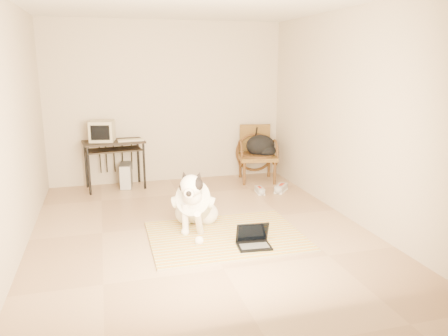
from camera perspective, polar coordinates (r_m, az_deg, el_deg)
name	(u,v)px	position (r m, az deg, el deg)	size (l,w,h in m)	color
floor	(196,224)	(5.68, -3.64, -7.26)	(4.50, 4.50, 0.00)	tan
ceiling	(193,1)	(5.35, -4.11, 20.89)	(4.50, 4.50, 0.00)	silver
wall_back	(167,103)	(7.55, -7.41, 8.43)	(4.50, 4.50, 0.00)	#C0B09D
wall_front	(258,157)	(3.21, 4.44, 1.45)	(4.50, 4.50, 0.00)	#C0B09D
wall_left	(16,125)	(5.32, -25.55, 5.04)	(4.50, 4.50, 0.00)	#C0B09D
wall_right	(341,114)	(6.08, 15.07, 6.82)	(4.50, 4.50, 0.00)	#C0B09D
rug	(226,236)	(5.26, 0.27, -8.87)	(1.81, 1.39, 0.02)	orange
dog	(195,204)	(5.39, -3.84, -4.66)	(0.61, 1.14, 0.83)	white
laptop	(253,241)	(4.95, 3.86, -9.44)	(0.39, 0.30, 0.26)	black
computer_desk	(114,148)	(7.26, -14.18, 2.57)	(1.01, 0.64, 0.79)	black
crt_monitor	(102,131)	(7.25, -15.63, 4.67)	(0.42, 0.41, 0.33)	#B1A78B
desk_keyboard	(131,140)	(7.18, -12.09, 3.58)	(0.41, 0.15, 0.03)	#B1A78B
pc_tower	(126,175)	(7.41, -12.67, -0.94)	(0.23, 0.44, 0.40)	#4C4C4F
rattan_chair	(257,153)	(7.62, 4.29, 1.93)	(0.73, 0.71, 0.95)	brown
backpack	(262,146)	(7.55, 4.93, 2.83)	(0.50, 0.44, 0.37)	black
sneaker_left	(260,191)	(6.95, 4.70, -2.95)	(0.13, 0.28, 0.09)	silver
sneaker_right	(281,188)	(7.07, 7.46, -2.66)	(0.31, 0.33, 0.11)	silver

